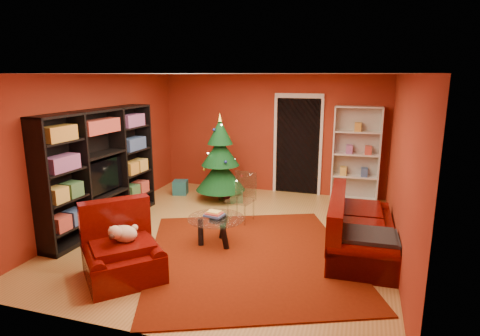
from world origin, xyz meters
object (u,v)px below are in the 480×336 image
(white_bookshelf, at_px, (356,154))
(gift_box_red, at_px, (228,193))
(gift_box_teal, at_px, (180,187))
(armchair, at_px, (123,250))
(rug, at_px, (250,256))
(christmas_tree, at_px, (220,159))
(gift_box_green, at_px, (236,196))
(coffee_table, at_px, (216,231))
(sofa, at_px, (362,224))
(dog, at_px, (125,234))
(media_unit, at_px, (100,170))
(acrylic_chair, at_px, (241,200))

(white_bookshelf, bearing_deg, gift_box_red, -167.45)
(gift_box_teal, distance_m, armchair, 3.78)
(rug, xyz_separation_m, armchair, (-1.39, -1.09, 0.38))
(christmas_tree, distance_m, gift_box_green, 0.85)
(rug, distance_m, coffee_table, 0.69)
(gift_box_teal, distance_m, sofa, 4.31)
(gift_box_green, relative_size, dog, 0.64)
(armchair, bearing_deg, dog, 45.00)
(gift_box_teal, distance_m, dog, 3.73)
(white_bookshelf, xyz_separation_m, armchair, (-2.75, -4.35, -0.59))
(media_unit, relative_size, coffee_table, 3.04)
(sofa, bearing_deg, white_bookshelf, 2.44)
(media_unit, relative_size, gift_box_red, 13.06)
(sofa, bearing_deg, armchair, 119.42)
(gift_box_teal, bearing_deg, armchair, -75.68)
(rug, xyz_separation_m, sofa, (1.54, 0.67, 0.43))
(rug, distance_m, armchair, 1.81)
(coffee_table, bearing_deg, armchair, -120.39)
(media_unit, relative_size, sofa, 1.30)
(christmas_tree, height_order, gift_box_green, christmas_tree)
(gift_box_teal, relative_size, gift_box_green, 1.20)
(gift_box_green, distance_m, sofa, 3.07)
(rug, height_order, sofa, sofa)
(rug, height_order, media_unit, media_unit)
(rug, relative_size, white_bookshelf, 1.66)
(gift_box_red, height_order, sofa, sofa)
(dog, xyz_separation_m, acrylic_chair, (0.86, 2.32, -0.18))
(christmas_tree, relative_size, acrylic_chair, 2.27)
(rug, relative_size, gift_box_green, 13.14)
(acrylic_chair, bearing_deg, gift_box_teal, 155.94)
(rug, bearing_deg, gift_box_green, 111.96)
(armchair, distance_m, acrylic_chair, 2.54)
(armchair, bearing_deg, gift_box_teal, 59.05)
(gift_box_red, xyz_separation_m, acrylic_chair, (0.69, -1.33, 0.31))
(christmas_tree, bearing_deg, sofa, -31.70)
(christmas_tree, bearing_deg, gift_box_red, 62.29)
(media_unit, bearing_deg, acrylic_chair, 24.31)
(rug, xyz_separation_m, gift_box_teal, (-2.33, 2.57, 0.14))
(gift_box_red, bearing_deg, gift_box_green, -41.60)
(gift_box_red, bearing_deg, white_bookshelf, 13.70)
(white_bookshelf, distance_m, armchair, 5.18)
(media_unit, distance_m, coffee_table, 2.29)
(media_unit, distance_m, white_bookshelf, 5.00)
(rug, bearing_deg, media_unit, 171.39)
(armchair, bearing_deg, media_unit, 86.99)
(christmas_tree, distance_m, white_bookshelf, 2.81)
(media_unit, relative_size, gift_box_teal, 8.69)
(media_unit, bearing_deg, gift_box_green, 50.73)
(armchair, relative_size, dog, 2.51)
(media_unit, bearing_deg, rug, -5.93)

